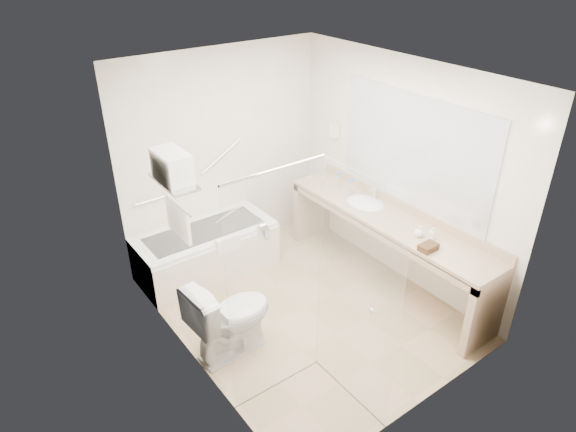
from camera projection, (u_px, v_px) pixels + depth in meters
floor at (304, 308)px, 5.54m from camera, size 3.20×3.20×0.00m
ceiling at (309, 75)px, 4.33m from camera, size 2.60×3.20×0.10m
wall_back at (223, 154)px, 6.06m from camera, size 2.60×0.10×2.50m
wall_front at (439, 287)px, 3.81m from camera, size 2.60×0.10×2.50m
wall_left at (184, 249)px, 4.26m from camera, size 0.10×3.20×2.50m
wall_right at (400, 173)px, 5.61m from camera, size 0.10×3.20×2.50m
bathtub at (207, 251)px, 6.02m from camera, size 1.60×0.73×0.59m
grab_bar_short at (152, 200)px, 5.69m from camera, size 0.40×0.03×0.03m
grab_bar_long at (221, 156)px, 6.01m from camera, size 0.53×0.03×0.33m
shower_enclosure at (315, 293)px, 4.05m from camera, size 0.96×0.91×2.11m
towel_shelf at (173, 176)px, 4.33m from camera, size 0.24×0.55×0.81m
vanity_counter at (387, 234)px, 5.66m from camera, size 0.55×2.70×0.95m
sink at (365, 205)px, 5.87m from camera, size 0.40×0.52×0.14m
faucet at (375, 193)px, 5.89m from camera, size 0.03×0.03×0.14m
mirror at (413, 151)px, 5.35m from camera, size 0.02×2.00×1.20m
hairdryer_unit at (334, 130)px, 6.22m from camera, size 0.08×0.10×0.18m
toilet at (230, 317)px, 4.80m from camera, size 0.85×0.52×0.81m
amenity_basket at (428, 247)px, 4.97m from camera, size 0.19×0.13×0.06m
soap_bottle_a at (431, 236)px, 5.15m from camera, size 0.10×0.14×0.06m
soap_bottle_b at (419, 232)px, 5.18m from camera, size 0.10×0.13×0.09m
water_bottle_left at (338, 181)px, 6.14m from camera, size 0.06×0.06×0.21m
water_bottle_mid at (353, 187)px, 5.99m from camera, size 0.06×0.06×0.20m
water_bottle_right at (349, 189)px, 5.95m from camera, size 0.06×0.06×0.20m
drinking_glass_near at (309, 179)px, 6.30m from camera, size 0.09×0.09×0.10m
drinking_glass_far at (322, 180)px, 6.28m from camera, size 0.07×0.07×0.08m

